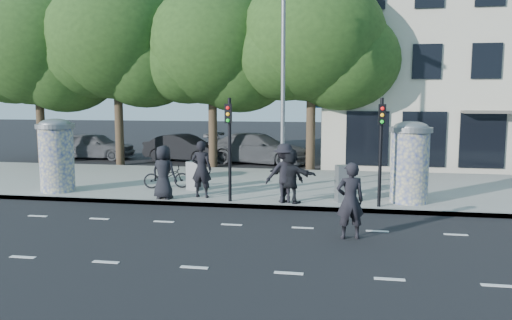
% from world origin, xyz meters
% --- Properties ---
extents(ground, '(120.00, 120.00, 0.00)m').
position_xyz_m(ground, '(0.00, 0.00, 0.00)').
color(ground, black).
rests_on(ground, ground).
extents(sidewalk, '(40.00, 8.00, 0.15)m').
position_xyz_m(sidewalk, '(0.00, 7.50, 0.07)').
color(sidewalk, gray).
rests_on(sidewalk, ground).
extents(curb, '(40.00, 0.10, 0.16)m').
position_xyz_m(curb, '(0.00, 3.55, 0.07)').
color(curb, slate).
rests_on(curb, ground).
extents(lane_dash_near, '(32.00, 0.12, 0.01)m').
position_xyz_m(lane_dash_near, '(0.00, -2.20, 0.00)').
color(lane_dash_near, silver).
rests_on(lane_dash_near, ground).
extents(lane_dash_far, '(32.00, 0.12, 0.01)m').
position_xyz_m(lane_dash_far, '(0.00, 1.40, 0.00)').
color(lane_dash_far, silver).
rests_on(lane_dash_far, ground).
extents(ad_column_left, '(1.36, 1.36, 2.65)m').
position_xyz_m(ad_column_left, '(-7.20, 4.50, 1.54)').
color(ad_column_left, beige).
rests_on(ad_column_left, sidewalk).
extents(ad_column_right, '(1.36, 1.36, 2.65)m').
position_xyz_m(ad_column_right, '(5.20, 4.70, 1.54)').
color(ad_column_right, beige).
rests_on(ad_column_right, sidewalk).
extents(traffic_pole_near, '(0.22, 0.31, 3.40)m').
position_xyz_m(traffic_pole_near, '(-0.60, 3.79, 2.23)').
color(traffic_pole_near, black).
rests_on(traffic_pole_near, sidewalk).
extents(traffic_pole_far, '(0.22, 0.31, 3.40)m').
position_xyz_m(traffic_pole_far, '(4.20, 3.79, 2.23)').
color(traffic_pole_far, black).
rests_on(traffic_pole_far, sidewalk).
extents(street_lamp, '(0.25, 0.93, 8.00)m').
position_xyz_m(street_lamp, '(0.80, 6.63, 4.79)').
color(street_lamp, slate).
rests_on(street_lamp, sidewalk).
extents(tree_far_left, '(7.20, 7.20, 9.26)m').
position_xyz_m(tree_far_left, '(-13.00, 12.50, 6.19)').
color(tree_far_left, '#38281C').
rests_on(tree_far_left, ground).
extents(tree_mid_left, '(7.20, 7.20, 9.57)m').
position_xyz_m(tree_mid_left, '(-8.50, 12.50, 6.50)').
color(tree_mid_left, '#38281C').
rests_on(tree_mid_left, ground).
extents(tree_near_left, '(6.80, 6.80, 8.97)m').
position_xyz_m(tree_near_left, '(-3.50, 12.70, 6.06)').
color(tree_near_left, '#38281C').
rests_on(tree_near_left, ground).
extents(tree_center, '(7.00, 7.00, 9.30)m').
position_xyz_m(tree_center, '(1.50, 12.30, 6.31)').
color(tree_center, '#38281C').
rests_on(tree_center, ground).
extents(building, '(20.30, 15.85, 12.00)m').
position_xyz_m(building, '(12.00, 19.99, 5.99)').
color(building, beige).
rests_on(building, ground).
extents(ped_a, '(0.99, 0.75, 1.81)m').
position_xyz_m(ped_a, '(-2.89, 3.85, 1.06)').
color(ped_a, black).
rests_on(ped_a, sidewalk).
extents(ped_b, '(0.75, 0.53, 1.96)m').
position_xyz_m(ped_b, '(-1.70, 4.31, 1.13)').
color(ped_b, black).
rests_on(ped_b, sidewalk).
extents(ped_d, '(1.42, 1.09, 1.93)m').
position_xyz_m(ped_d, '(1.20, 3.98, 1.12)').
color(ped_d, black).
rests_on(ped_d, sidewalk).
extents(ped_f, '(1.76, 1.16, 1.79)m').
position_xyz_m(ped_f, '(1.38, 3.93, 1.05)').
color(ped_f, black).
rests_on(ped_f, sidewalk).
extents(man_road, '(0.81, 0.63, 1.96)m').
position_xyz_m(man_road, '(3.25, 0.58, 0.98)').
color(man_road, black).
rests_on(man_road, ground).
extents(bicycle, '(1.06, 1.81, 0.90)m').
position_xyz_m(bicycle, '(-3.48, 5.74, 0.60)').
color(bicycle, black).
rests_on(bicycle, sidewalk).
extents(cabinet_left, '(0.59, 0.50, 1.06)m').
position_xyz_m(cabinet_left, '(-2.35, 5.60, 0.68)').
color(cabinet_left, slate).
rests_on(cabinet_left, sidewalk).
extents(cabinet_right, '(0.68, 0.58, 1.21)m').
position_xyz_m(cabinet_right, '(3.14, 4.41, 0.75)').
color(cabinet_right, slate).
rests_on(cabinet_right, sidewalk).
extents(car_left, '(1.83, 4.51, 1.53)m').
position_xyz_m(car_left, '(-11.11, 14.79, 0.77)').
color(car_left, '#55575D').
rests_on(car_left, ground).
extents(car_mid, '(2.61, 4.79, 1.50)m').
position_xyz_m(car_mid, '(-5.64, 14.54, 0.75)').
color(car_mid, black).
rests_on(car_mid, ground).
extents(car_right, '(3.34, 5.97, 1.63)m').
position_xyz_m(car_right, '(-1.46, 14.44, 0.82)').
color(car_right, '#4A4C50').
rests_on(car_right, ground).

